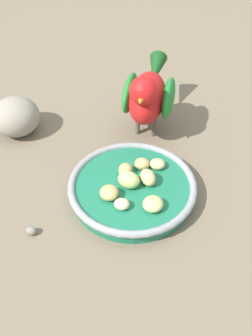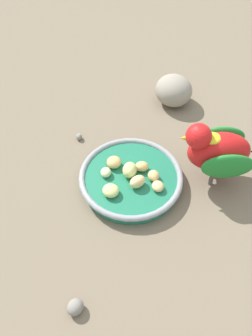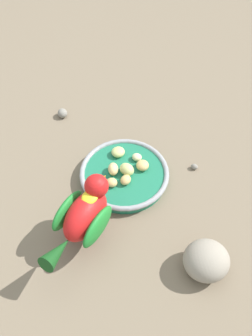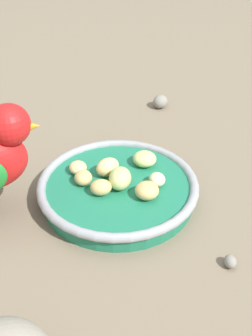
{
  "view_description": "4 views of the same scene",
  "coord_description": "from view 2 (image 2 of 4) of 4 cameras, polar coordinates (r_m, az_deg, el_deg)",
  "views": [
    {
      "loc": [
        -0.45,
        0.02,
        0.51
      ],
      "look_at": [
        0.02,
        0.01,
        0.06
      ],
      "focal_mm": 43.62,
      "sensor_mm": 36.0,
      "label": 1
    },
    {
      "loc": [
        -0.12,
        -0.44,
        0.6
      ],
      "look_at": [
        0.01,
        0.01,
        0.05
      ],
      "focal_mm": 38.84,
      "sensor_mm": 36.0,
      "label": 2
    },
    {
      "loc": [
        0.55,
        0.16,
        0.75
      ],
      "look_at": [
        0.03,
        0.01,
        0.06
      ],
      "focal_mm": 41.28,
      "sensor_mm": 36.0,
      "label": 3
    },
    {
      "loc": [
        0.16,
        0.44,
        0.37
      ],
      "look_at": [
        0.0,
        -0.01,
        0.04
      ],
      "focal_mm": 47.22,
      "sensor_mm": 36.0,
      "label": 4
    }
  ],
  "objects": [
    {
      "name": "ground_plane",
      "position": [
        0.75,
        -0.35,
        -2.68
      ],
      "size": [
        4.0,
        4.0,
        0.0
      ],
      "primitive_type": "plane",
      "color": "#756651"
    },
    {
      "name": "feeding_bowl",
      "position": [
        0.74,
        0.84,
        -1.86
      ],
      "size": [
        0.21,
        0.21,
        0.03
      ],
      "color": "#1E7251",
      "rests_on": "ground_plane"
    },
    {
      "name": "apple_piece_0",
      "position": [
        0.73,
        0.59,
        -0.31
      ],
      "size": [
        0.04,
        0.05,
        0.03
      ],
      "primitive_type": "ellipsoid",
      "rotation": [
        0.0,
        0.0,
        1.11
      ],
      "color": "#C6D17A",
      "rests_on": "feeding_bowl"
    },
    {
      "name": "apple_piece_1",
      "position": [
        0.71,
        1.81,
        -2.16
      ],
      "size": [
        0.04,
        0.03,
        0.02
      ],
      "primitive_type": "ellipsoid",
      "rotation": [
        0.0,
        0.0,
        0.34
      ],
      "color": "#E5C67F",
      "rests_on": "feeding_bowl"
    },
    {
      "name": "apple_piece_2",
      "position": [
        0.73,
        4.33,
        -1.21
      ],
      "size": [
        0.03,
        0.03,
        0.02
      ],
      "primitive_type": "ellipsoid",
      "rotation": [
        0.0,
        0.0,
        4.6
      ],
      "color": "tan",
      "rests_on": "feeding_bowl"
    },
    {
      "name": "apple_piece_3",
      "position": [
        0.74,
        2.51,
        0.24
      ],
      "size": [
        0.03,
        0.03,
        0.02
      ],
      "primitive_type": "ellipsoid",
      "rotation": [
        0.0,
        0.0,
        2.9
      ],
      "color": "tan",
      "rests_on": "feeding_bowl"
    },
    {
      "name": "apple_piece_4",
      "position": [
        0.7,
        -2.4,
        -3.56
      ],
      "size": [
        0.05,
        0.05,
        0.02
      ],
      "primitive_type": "ellipsoid",
      "rotation": [
        0.0,
        0.0,
        5.4
      ],
      "color": "#C6D17A",
      "rests_on": "feeding_bowl"
    },
    {
      "name": "apple_piece_5",
      "position": [
        0.71,
        5.01,
        -2.86
      ],
      "size": [
        0.03,
        0.03,
        0.02
      ],
      "primitive_type": "ellipsoid",
      "rotation": [
        0.0,
        0.0,
        1.51
      ],
      "color": "#E5C67F",
      "rests_on": "feeding_bowl"
    },
    {
      "name": "apple_piece_6",
      "position": [
        0.75,
        -1.9,
        0.92
      ],
      "size": [
        0.04,
        0.04,
        0.02
      ],
      "primitive_type": "ellipsoid",
      "rotation": [
        0.0,
        0.0,
        3.77
      ],
      "color": "tan",
      "rests_on": "feeding_bowl"
    },
    {
      "name": "apple_piece_7",
      "position": [
        0.73,
        -3.19,
        -0.69
      ],
      "size": [
        0.03,
        0.03,
        0.02
      ],
      "primitive_type": "ellipsoid",
      "rotation": [
        0.0,
        0.0,
        4.5
      ],
      "color": "beige",
      "rests_on": "feeding_bowl"
    },
    {
      "name": "parrot",
      "position": [
        0.72,
        14.72,
        2.78
      ],
      "size": [
        0.21,
        0.12,
        0.15
      ],
      "rotation": [
        0.0,
        0.0,
        2.91
      ],
      "color": "#59544C",
      "rests_on": "ground_plane"
    },
    {
      "name": "rock_large",
      "position": [
        0.92,
        7.49,
        11.98
      ],
      "size": [
        0.11,
        0.11,
        0.07
      ],
      "primitive_type": "ellipsoid",
      "rotation": [
        0.0,
        0.0,
        1.87
      ],
      "color": "gray",
      "rests_on": "ground_plane"
    },
    {
      "name": "pebble_0",
      "position": [
        0.84,
        -7.38,
        4.89
      ],
      "size": [
        0.02,
        0.02,
        0.01
      ],
      "primitive_type": "ellipsoid",
      "rotation": [
        0.0,
        0.0,
        1.38
      ],
      "color": "gray",
      "rests_on": "ground_plane"
    },
    {
      "name": "pebble_1",
      "position": [
        0.63,
        -7.98,
        -20.8
      ],
      "size": [
        0.04,
        0.04,
        0.02
      ],
      "primitive_type": "ellipsoid",
      "rotation": [
        0.0,
        0.0,
        3.85
      ],
      "color": "gray",
      "rests_on": "ground_plane"
    }
  ]
}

